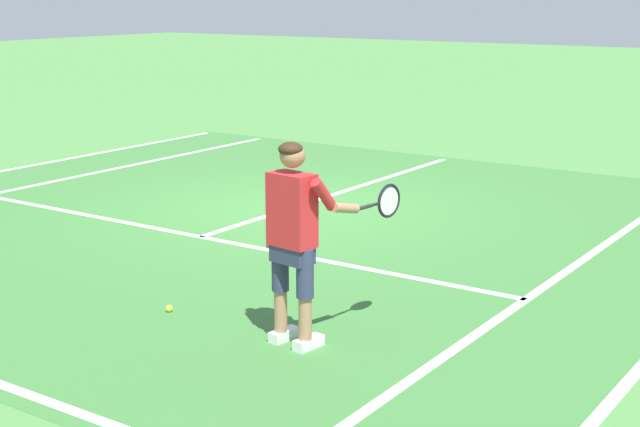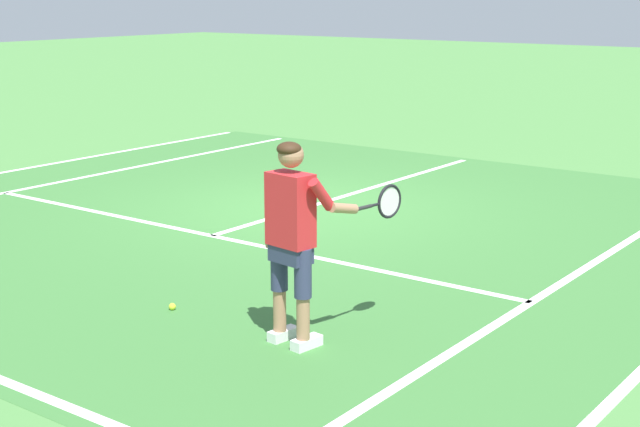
% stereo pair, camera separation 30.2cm
% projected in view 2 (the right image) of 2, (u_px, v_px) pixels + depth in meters
% --- Properties ---
extents(ground_plane, '(80.00, 80.00, 0.00)m').
position_uv_depth(ground_plane, '(306.00, 208.00, 12.61)').
color(ground_plane, '#477F3D').
extents(court_inner_surface, '(10.98, 10.88, 0.00)m').
position_uv_depth(court_inner_surface, '(273.00, 218.00, 12.06)').
color(court_inner_surface, '#387033').
rests_on(court_inner_surface, ground).
extents(line_service, '(8.23, 0.10, 0.01)m').
position_uv_depth(line_service, '(212.00, 236.00, 11.16)').
color(line_service, white).
rests_on(line_service, ground).
extents(line_centre_service, '(0.10, 6.40, 0.01)m').
position_uv_depth(line_centre_service, '(361.00, 191.00, 13.66)').
color(line_centre_service, white).
rests_on(line_centre_service, ground).
extents(line_singles_left, '(0.10, 10.48, 0.01)m').
position_uv_depth(line_singles_left, '(69.00, 180.00, 14.45)').
color(line_singles_left, white).
rests_on(line_singles_left, ground).
extents(line_singles_right, '(0.10, 10.48, 0.01)m').
position_uv_depth(line_singles_right, '(577.00, 273.00, 9.68)').
color(line_singles_right, white).
rests_on(line_singles_right, ground).
extents(line_doubles_left, '(0.10, 10.48, 0.01)m').
position_uv_depth(line_doubles_left, '(15.00, 170.00, 15.24)').
color(line_doubles_left, white).
rests_on(line_doubles_left, ground).
extents(tennis_player, '(0.75, 1.09, 1.71)m').
position_uv_depth(tennis_player, '(294.00, 230.00, 7.51)').
color(tennis_player, white).
rests_on(tennis_player, ground).
extents(tennis_ball_near_feet, '(0.07, 0.07, 0.07)m').
position_uv_depth(tennis_ball_near_feet, '(172.00, 307.00, 8.56)').
color(tennis_ball_near_feet, '#CCE02D').
rests_on(tennis_ball_near_feet, ground).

